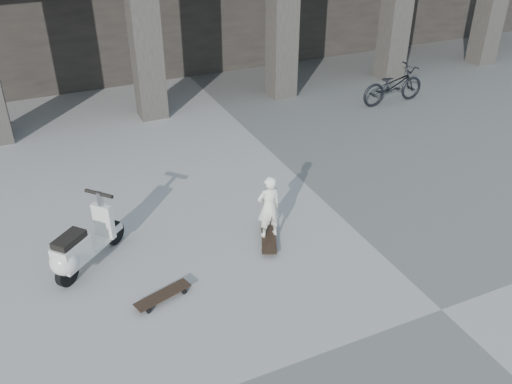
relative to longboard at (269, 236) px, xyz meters
name	(u,v)px	position (x,y,z in m)	size (l,w,h in m)	color
ground	(441,310)	(1.46, -2.49, -0.08)	(90.00, 90.00, 0.00)	#535350
longboard	(269,236)	(0.00, 0.00, 0.00)	(0.62, 1.02, 0.10)	black
skateboard_spare	(163,295)	(-1.99, -0.69, 0.00)	(0.87, 0.45, 0.10)	black
child	(269,207)	(0.00, 0.00, 0.56)	(0.40, 0.26, 1.08)	silver
scooter	(78,250)	(-2.93, 0.41, 0.34)	(1.23, 1.13, 1.07)	black
bicycle	(393,85)	(5.62, 4.27, 0.40)	(0.64, 1.84, 0.97)	black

